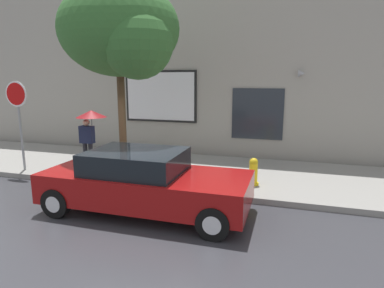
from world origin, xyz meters
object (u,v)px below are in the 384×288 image
stop_sign (18,108)px  parked_car (144,182)px  pedestrian_with_umbrella (90,122)px  street_tree (122,32)px  fire_hydrant (253,172)px

stop_sign → parked_car: bearing=-17.9°
parked_car → pedestrian_with_umbrella: 3.97m
street_tree → stop_sign: 4.06m
parked_car → stop_sign: (-4.83, 1.56, 1.38)m
fire_hydrant → pedestrian_with_umbrella: pedestrian_with_umbrella is taller
parked_car → street_tree: street_tree is taller
parked_car → stop_sign: stop_sign is taller
parked_car → pedestrian_with_umbrella: pedestrian_with_umbrella is taller
fire_hydrant → stop_sign: stop_sign is taller
pedestrian_with_umbrella → stop_sign: 2.11m
parked_car → stop_sign: size_ratio=1.67×
fire_hydrant → street_tree: 5.03m
pedestrian_with_umbrella → stop_sign: bearing=-153.9°
street_tree → stop_sign: bearing=-177.3°
pedestrian_with_umbrella → street_tree: bearing=-24.1°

